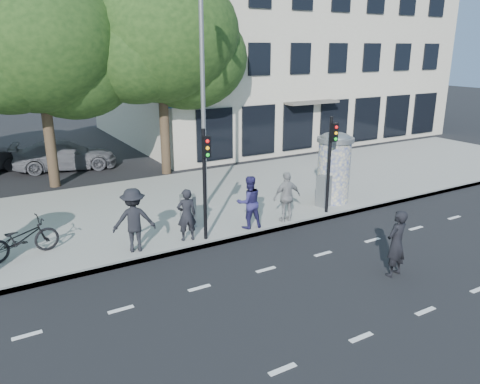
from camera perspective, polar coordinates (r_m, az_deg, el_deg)
ground at (r=11.89m, az=6.97°, el=-12.00°), size 120.00×120.00×0.00m
sidewalk at (r=17.87m, az=-7.67°, el=-1.54°), size 40.00×8.00×0.15m
curb at (r=14.53m, az=-1.53°, el=-5.89°), size 40.00×0.10×0.16m
lane_dash_near at (r=10.50m, az=14.54°, el=-16.78°), size 32.00×0.12×0.01m
lane_dash_far at (r=12.89m, az=3.17°, el=-9.42°), size 32.00×0.12×0.01m
ad_column_right at (r=17.85m, az=11.39°, el=3.15°), size 1.36×1.36×2.65m
traffic_pole_near at (r=13.77m, az=-4.27°, el=2.24°), size 0.22×0.31×3.40m
traffic_pole_far at (r=16.39m, az=10.99°, el=4.41°), size 0.22×0.31×3.40m
street_lamp at (r=16.50m, az=-4.49°, el=13.76°), size 0.25×0.93×8.00m
tree_near_left at (r=21.07m, az=-23.45°, el=16.67°), size 6.80×6.80×8.97m
tree_center at (r=21.95m, az=-9.72°, el=18.40°), size 7.00×7.00×9.30m
building at (r=33.65m, az=2.95°, el=17.59°), size 20.30×15.85×12.00m
ped_b at (r=14.15m, az=-6.53°, el=-2.78°), size 0.65×0.48×1.63m
ped_c at (r=15.03m, az=1.11°, el=-1.24°), size 0.93×0.77×1.73m
ped_d at (r=13.65m, az=-12.81°, el=-3.34°), size 1.35×0.99×1.87m
ped_e at (r=15.68m, az=5.73°, el=-0.58°), size 1.05×0.66×1.71m
man_road at (r=12.88m, az=18.51°, el=-5.95°), size 0.72×0.53×1.81m
bicycle at (r=14.39m, az=-25.12°, el=-5.20°), size 1.10×2.15×1.08m
cabinet_left at (r=15.37m, az=-6.36°, el=-2.28°), size 0.58×0.49×1.05m
cabinet_right at (r=17.48m, az=10.28°, el=0.17°), size 0.63×0.52×1.16m
car_right at (r=24.58m, az=-20.55°, el=4.21°), size 2.86×5.10×1.39m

